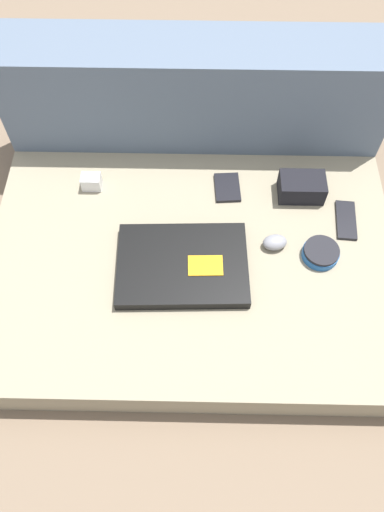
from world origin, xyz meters
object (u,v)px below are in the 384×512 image
(phone_silver, at_px, (346,220))
(laptop, at_px, (183,265))
(computer_mouse, at_px, (275,242))
(charger_brick, at_px, (91,182))
(camera_pouch, at_px, (302,187))
(phone_black, at_px, (227,187))
(speaker_puck, at_px, (321,253))

(phone_silver, bearing_deg, laptop, -156.04)
(computer_mouse, relative_size, charger_brick, 1.33)
(computer_mouse, height_order, camera_pouch, camera_pouch)
(laptop, xyz_separation_m, phone_silver, (0.45, 0.16, -0.01))
(phone_silver, height_order, phone_black, same)
(laptop, height_order, phone_black, laptop)
(laptop, distance_m, computer_mouse, 0.26)
(camera_pouch, bearing_deg, phone_black, 175.55)
(phone_silver, xyz_separation_m, charger_brick, (-0.72, 0.11, 0.02))
(computer_mouse, bearing_deg, camera_pouch, 53.83)
(computer_mouse, xyz_separation_m, phone_silver, (0.21, 0.09, -0.01))
(speaker_puck, bearing_deg, computer_mouse, 166.59)
(computer_mouse, bearing_deg, speaker_puck, -23.90)
(phone_silver, distance_m, phone_black, 0.35)
(speaker_puck, bearing_deg, camera_pouch, 99.39)
(charger_brick, bearing_deg, laptop, -44.66)
(speaker_puck, xyz_separation_m, phone_silver, (0.09, 0.12, -0.01))
(computer_mouse, relative_size, camera_pouch, 0.57)
(computer_mouse, distance_m, phone_silver, 0.22)
(camera_pouch, xyz_separation_m, charger_brick, (-0.60, 0.02, -0.01))
(speaker_puck, distance_m, phone_silver, 0.14)
(phone_silver, bearing_deg, charger_brick, 175.99)
(phone_black, bearing_deg, phone_silver, -22.19)
(laptop, relative_size, phone_silver, 2.64)
(speaker_puck, height_order, phone_silver, speaker_puck)
(laptop, xyz_separation_m, computer_mouse, (0.25, 0.07, 0.00))
(phone_black, bearing_deg, speaker_puck, -46.42)
(speaker_puck, xyz_separation_m, phone_black, (-0.24, 0.22, -0.01))
(laptop, distance_m, charger_brick, 0.38)
(laptop, relative_size, charger_brick, 6.35)
(phone_silver, bearing_deg, phone_black, 166.16)
(laptop, height_order, phone_silver, laptop)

